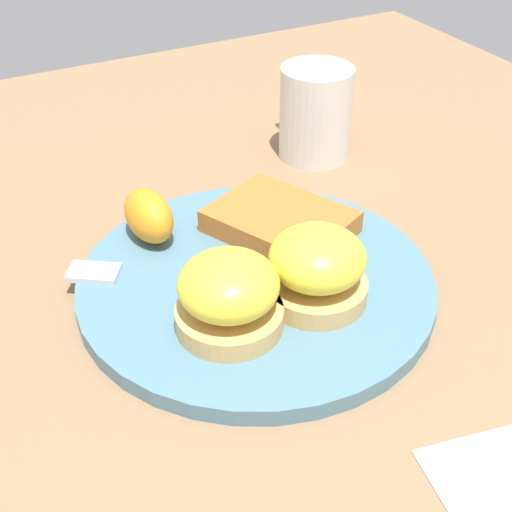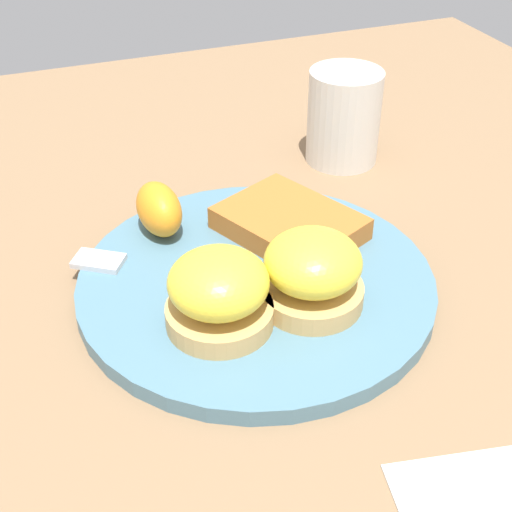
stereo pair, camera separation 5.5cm
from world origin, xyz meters
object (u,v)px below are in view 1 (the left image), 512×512
(sandwich_benedict_right, at_px, (317,268))
(cup, at_px, (315,112))
(fork, at_px, (172,278))
(sandwich_benedict_left, at_px, (229,295))
(hashbrown_patty, at_px, (280,221))
(orange_wedge, at_px, (149,216))

(sandwich_benedict_right, relative_size, cup, 0.75)
(sandwich_benedict_right, height_order, cup, cup)
(fork, distance_m, cup, 0.27)
(sandwich_benedict_left, height_order, cup, cup)
(sandwich_benedict_right, xyz_separation_m, hashbrown_patty, (0.09, -0.02, -0.02))
(orange_wedge, height_order, cup, cup)
(orange_wedge, bearing_deg, hashbrown_patty, -112.86)
(fork, bearing_deg, cup, -55.72)
(sandwich_benedict_left, distance_m, orange_wedge, 0.13)
(sandwich_benedict_right, height_order, orange_wedge, sandwich_benedict_right)
(orange_wedge, bearing_deg, cup, -67.93)
(orange_wedge, distance_m, cup, 0.24)
(sandwich_benedict_right, relative_size, orange_wedge, 1.31)
(sandwich_benedict_right, distance_m, cup, 0.26)
(hashbrown_patty, xyz_separation_m, cup, (0.13, -0.11, 0.02))
(sandwich_benedict_right, height_order, fork, sandwich_benedict_right)
(fork, bearing_deg, orange_wedge, -5.83)
(fork, relative_size, cup, 1.62)
(orange_wedge, relative_size, cup, 0.57)
(sandwich_benedict_left, xyz_separation_m, orange_wedge, (0.13, 0.01, -0.01))
(sandwich_benedict_right, distance_m, fork, 0.12)
(sandwich_benedict_left, height_order, fork, sandwich_benedict_left)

